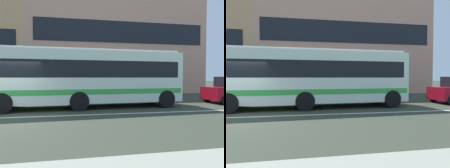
# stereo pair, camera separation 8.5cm
# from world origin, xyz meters

# --- Properties ---
(ground_plane) EXTENTS (160.00, 160.00, 0.00)m
(ground_plane) POSITION_xyz_m (0.00, 0.00, 0.00)
(ground_plane) COLOR #343A2C
(lane_centre_line) EXTENTS (60.00, 0.16, 0.01)m
(lane_centre_line) POSITION_xyz_m (0.00, 0.00, 0.00)
(lane_centre_line) COLOR silver
(lane_centre_line) RESTS_ON ground_plane
(hedge_row_far) EXTENTS (19.27, 1.10, 0.96)m
(hedge_row_far) POSITION_xyz_m (0.47, 6.12, 0.48)
(hedge_row_far) COLOR #316324
(hedge_row_far) RESTS_ON ground_plane
(apartment_block_right) EXTENTS (18.80, 8.77, 10.89)m
(apartment_block_right) POSITION_xyz_m (7.78, 14.91, 5.44)
(apartment_block_right) COLOR tan
(apartment_block_right) RESTS_ON ground_plane
(transit_bus) EXTENTS (10.69, 3.01, 3.28)m
(transit_bus) POSITION_xyz_m (3.74, 2.39, 1.80)
(transit_bus) COLOR silver
(transit_bus) RESTS_ON ground_plane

